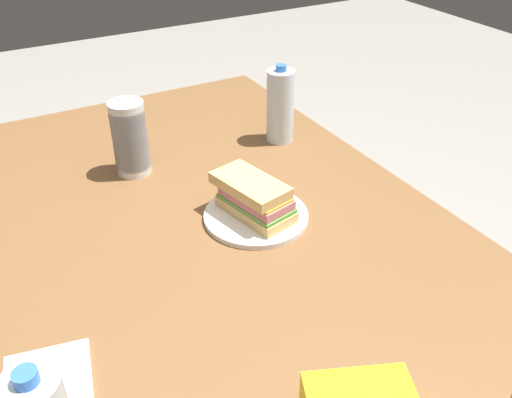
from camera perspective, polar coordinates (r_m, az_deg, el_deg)
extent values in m
cube|color=brown|center=(1.16, -4.70, -4.91)|extent=(1.59, 1.01, 0.04)
cylinder|color=brown|center=(2.06, -1.95, 1.15)|extent=(0.07, 0.07, 0.72)
cylinder|color=white|center=(1.20, 0.00, -1.76)|extent=(0.23, 0.23, 0.01)
cube|color=#DBB26B|center=(1.19, 0.00, -1.05)|extent=(0.19, 0.13, 0.02)
cube|color=#599E3F|center=(1.18, 0.00, -0.41)|extent=(0.18, 0.12, 0.01)
cube|color=#C6727A|center=(1.17, 0.00, 0.16)|extent=(0.17, 0.12, 0.02)
cube|color=yellow|center=(1.17, 0.00, 0.70)|extent=(0.16, 0.11, 0.01)
cube|color=#DBB26B|center=(1.16, -0.62, 1.45)|extent=(0.19, 0.13, 0.02)
cylinder|color=blue|center=(0.67, -22.73, -16.66)|extent=(0.03, 0.03, 0.02)
cylinder|color=silver|center=(1.38, -12.68, 4.49)|extent=(0.08, 0.08, 0.09)
cylinder|color=silver|center=(1.37, -12.77, 5.14)|extent=(0.08, 0.08, 0.09)
cylinder|color=silver|center=(1.37, -12.86, 5.81)|extent=(0.08, 0.08, 0.09)
cylinder|color=silver|center=(1.36, -12.96, 6.48)|extent=(0.08, 0.08, 0.09)
cylinder|color=silver|center=(1.35, -13.05, 7.16)|extent=(0.08, 0.08, 0.09)
cylinder|color=silver|center=(1.34, -13.15, 7.85)|extent=(0.08, 0.08, 0.09)
cylinder|color=silver|center=(1.48, 2.52, 9.55)|extent=(0.07, 0.07, 0.20)
cylinder|color=blue|center=(1.45, 2.62, 13.40)|extent=(0.03, 0.03, 0.02)
cube|color=white|center=(0.94, -20.77, -17.11)|extent=(0.15, 0.15, 0.01)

